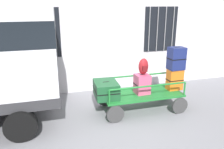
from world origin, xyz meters
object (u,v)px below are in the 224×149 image
object	(u,v)px
suitcase_left_bottom	(106,89)
suitcase_center_middle	(176,58)
suitcase_midleft_bottom	(142,84)
suitcase_center_bottom	(175,79)
luggage_cart	(141,96)
backpack	(143,67)

from	to	relation	value
suitcase_left_bottom	suitcase_center_middle	world-z (taller)	suitcase_center_middle
suitcase_center_middle	suitcase_left_bottom	bearing A→B (deg)	179.68
suitcase_midleft_bottom	suitcase_center_bottom	size ratio (longest dim) A/B	0.90
luggage_cart	suitcase_midleft_bottom	bearing A→B (deg)	-90.00
luggage_cart	suitcase_midleft_bottom	world-z (taller)	suitcase_midleft_bottom
luggage_cart	suitcase_center_middle	distance (m)	1.42
suitcase_left_bottom	suitcase_midleft_bottom	bearing A→B (deg)	-2.00
suitcase_midleft_bottom	suitcase_center_bottom	world-z (taller)	suitcase_center_bottom
suitcase_center_bottom	suitcase_center_middle	world-z (taller)	suitcase_center_middle
luggage_cart	suitcase_left_bottom	bearing A→B (deg)	179.53
suitcase_center_bottom	suitcase_center_middle	size ratio (longest dim) A/B	0.95
luggage_cart	backpack	bearing A→B (deg)	-51.27
luggage_cart	suitcase_center_middle	world-z (taller)	suitcase_center_middle
suitcase_left_bottom	suitcase_midleft_bottom	world-z (taller)	suitcase_midleft_bottom
suitcase_center_bottom	suitcase_center_middle	distance (m)	0.61
luggage_cart	suitcase_left_bottom	xyz separation A→B (m)	(-1.00, 0.01, 0.31)
luggage_cart	suitcase_center_middle	bearing A→B (deg)	-0.16
suitcase_midleft_bottom	suitcase_center_bottom	bearing A→B (deg)	1.13
luggage_cart	suitcase_center_bottom	size ratio (longest dim) A/B	3.79
luggage_cart	suitcase_center_bottom	world-z (taller)	suitcase_center_bottom
suitcase_left_bottom	suitcase_center_bottom	distance (m)	2.01
suitcase_left_bottom	suitcase_center_bottom	size ratio (longest dim) A/B	1.35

